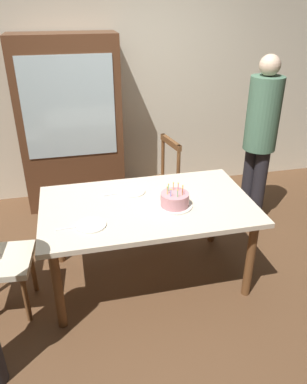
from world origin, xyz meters
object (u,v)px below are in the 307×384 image
(plate_near_celebrant, at_px, (91,225))
(plate_far_side, at_px, (132,192))
(birthday_cake, at_px, (175,200))
(person_guest, at_px, (260,134))
(dining_table, at_px, (148,212))
(chair_spindle_back, at_px, (155,186))
(china_cabinet, at_px, (71,125))

(plate_near_celebrant, distance_m, plate_far_side, 0.59)
(birthday_cake, distance_m, person_guest, 1.34)
(person_guest, bearing_deg, dining_table, -153.13)
(chair_spindle_back, xyz_separation_m, person_guest, (1.03, -0.17, 0.55))
(birthday_cake, bearing_deg, plate_near_celebrant, -168.57)
(chair_spindle_back, height_order, person_guest, person_guest)
(plate_near_celebrant, bearing_deg, person_guest, 26.59)
(person_guest, bearing_deg, birthday_cake, -145.68)
(birthday_cake, relative_size, chair_spindle_back, 0.29)
(china_cabinet, bearing_deg, plate_far_side, -71.57)
(china_cabinet, bearing_deg, dining_table, -71.25)
(plate_near_celebrant, distance_m, person_guest, 1.98)
(plate_far_side, bearing_deg, china_cabinet, 108.43)
(plate_far_side, height_order, china_cabinet, china_cabinet)
(plate_near_celebrant, height_order, china_cabinet, china_cabinet)
(plate_near_celebrant, bearing_deg, dining_table, 25.81)
(plate_near_celebrant, xyz_separation_m, person_guest, (1.76, 0.88, 0.26))
(plate_far_side, distance_m, chair_spindle_back, 0.75)
(china_cabinet, bearing_deg, person_guest, -26.40)
(plate_far_side, bearing_deg, birthday_cake, -48.03)
(plate_far_side, bearing_deg, chair_spindle_back, 60.07)
(dining_table, xyz_separation_m, birthday_cake, (0.20, -0.09, 0.14))
(dining_table, distance_m, birthday_cake, 0.26)
(person_guest, xyz_separation_m, china_cabinet, (-1.82, 0.90, -0.06))
(birthday_cake, xyz_separation_m, china_cabinet, (-0.73, 1.65, 0.16))
(plate_near_celebrant, relative_size, china_cabinet, 0.12)
(dining_table, height_order, person_guest, person_guest)
(plate_far_side, relative_size, person_guest, 0.13)
(plate_far_side, xyz_separation_m, chair_spindle_back, (0.35, 0.60, -0.29))
(dining_table, xyz_separation_m, chair_spindle_back, (0.26, 0.83, -0.20))
(dining_table, height_order, china_cabinet, china_cabinet)
(plate_near_celebrant, height_order, person_guest, person_guest)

